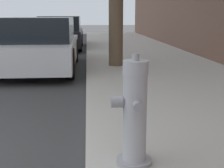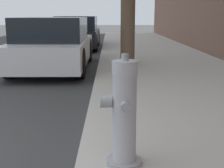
% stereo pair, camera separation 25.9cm
% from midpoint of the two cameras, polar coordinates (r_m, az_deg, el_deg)
% --- Properties ---
extents(fire_hydrant, '(0.35, 0.36, 0.93)m').
position_cam_midpoint_polar(fire_hydrant, '(2.57, 1.21, -5.61)').
color(fire_hydrant, '#97979C').
rests_on(fire_hydrant, sidewalk_slab).
extents(parked_car_near, '(1.74, 4.05, 1.30)m').
position_cam_midpoint_polar(parked_car_near, '(8.05, -13.80, 6.98)').
color(parked_car_near, silver).
rests_on(parked_car_near, ground_plane).
extents(parked_car_mid, '(1.70, 4.01, 1.30)m').
position_cam_midpoint_polar(parked_car_mid, '(13.03, -9.84, 9.16)').
color(parked_car_mid, black).
rests_on(parked_car_mid, ground_plane).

